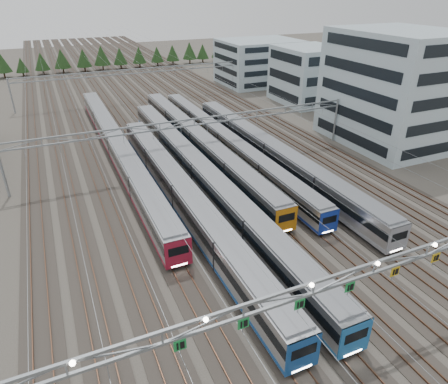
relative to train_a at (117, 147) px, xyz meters
name	(u,v)px	position (x,y,z in m)	size (l,w,h in m)	color
ground	(359,336)	(11.25, -47.80, -2.17)	(400.00, 400.00, 0.00)	#47423A
track_bed	(123,83)	(11.25, 52.20, -0.68)	(54.00, 260.00, 5.42)	#2D2823
train_a	(117,147)	(0.00, 0.00, 0.00)	(2.95, 66.78, 3.85)	black
train_b	(183,196)	(4.50, -21.52, 0.04)	(3.01, 55.22, 3.93)	black
train_c	(201,174)	(9.00, -16.34, 0.04)	(3.01, 66.39, 3.92)	black
train_d	(198,141)	(13.50, -3.09, 0.00)	(2.95, 58.42, 3.84)	black
train_e	(225,141)	(18.00, -4.56, -0.18)	(2.68, 59.70, 3.48)	black
train_f	(272,153)	(22.50, -13.24, 0.02)	(2.98, 54.62, 3.89)	black
gantry_near	(374,271)	(11.20, -47.92, 4.91)	(56.36, 0.61, 8.08)	gray
gantry_mid	(194,128)	(11.25, -7.80, 4.21)	(56.36, 0.36, 8.00)	gray
gantry_far	(132,75)	(11.25, 37.20, 4.21)	(56.36, 0.36, 8.00)	gray
depot_bldg_south	(395,88)	(48.53, -11.80, 7.75)	(18.00, 22.00, 19.85)	#A6BFC6
depot_bldg_mid	(308,75)	(50.96, 18.41, 4.48)	(14.00, 16.00, 13.31)	#A6BFC6
depot_bldg_north	(259,62)	(50.13, 42.35, 4.01)	(22.00, 18.00, 12.37)	#A6BFC6
treeline	(120,57)	(16.65, 81.78, 2.06)	(106.40, 5.60, 7.02)	#332114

